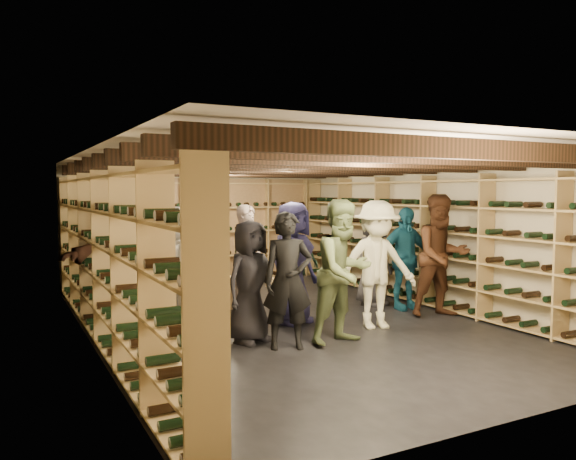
% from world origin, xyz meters
% --- Properties ---
extents(ground, '(8.00, 8.00, 0.00)m').
position_xyz_m(ground, '(0.00, 0.00, 0.00)').
color(ground, black).
rests_on(ground, ground).
extents(walls, '(5.52, 8.02, 2.40)m').
position_xyz_m(walls, '(0.00, 0.00, 1.20)').
color(walls, '#C2B797').
rests_on(walls, ground).
extents(ceiling, '(5.50, 8.00, 0.01)m').
position_xyz_m(ceiling, '(0.00, 0.00, 2.40)').
color(ceiling, beige).
rests_on(ceiling, walls).
extents(ceiling_joists, '(5.40, 7.12, 0.18)m').
position_xyz_m(ceiling_joists, '(0.00, 0.00, 2.26)').
color(ceiling_joists, black).
rests_on(ceiling_joists, ground).
extents(wine_rack_left, '(0.32, 7.50, 2.15)m').
position_xyz_m(wine_rack_left, '(-2.57, 0.00, 1.08)').
color(wine_rack_left, '#A88B51').
rests_on(wine_rack_left, ground).
extents(wine_rack_right, '(0.32, 7.50, 2.15)m').
position_xyz_m(wine_rack_right, '(2.57, 0.00, 1.08)').
color(wine_rack_right, '#A88B51').
rests_on(wine_rack_right, ground).
extents(wine_rack_back, '(4.70, 0.30, 2.15)m').
position_xyz_m(wine_rack_back, '(0.00, 3.83, 1.07)').
color(wine_rack_back, '#A88B51').
rests_on(wine_rack_back, ground).
extents(crate_stack_left, '(0.56, 0.43, 0.85)m').
position_xyz_m(crate_stack_left, '(-0.96, 1.30, 0.42)').
color(crate_stack_left, tan).
rests_on(crate_stack_left, ground).
extents(crate_stack_right, '(0.59, 0.50, 0.51)m').
position_xyz_m(crate_stack_right, '(-0.46, 1.30, 0.26)').
color(crate_stack_right, tan).
rests_on(crate_stack_right, ground).
extents(crate_loose, '(0.59, 0.50, 0.17)m').
position_xyz_m(crate_loose, '(1.23, 2.76, 0.09)').
color(crate_loose, tan).
rests_on(crate_loose, ground).
extents(person_0, '(0.87, 0.72, 1.53)m').
position_xyz_m(person_0, '(-0.96, -0.76, 0.77)').
color(person_0, black).
rests_on(person_0, ground).
extents(person_1, '(0.70, 0.57, 1.65)m').
position_xyz_m(person_1, '(-0.67, -1.23, 0.82)').
color(person_1, black).
rests_on(person_1, ground).
extents(person_2, '(0.98, 0.82, 1.79)m').
position_xyz_m(person_2, '(0.05, -1.34, 0.90)').
color(person_2, '#536238').
rests_on(person_2, ground).
extents(person_3, '(1.26, 0.89, 1.77)m').
position_xyz_m(person_3, '(0.88, -0.90, 0.88)').
color(person_3, beige).
rests_on(person_3, ground).
extents(person_4, '(0.99, 0.47, 1.64)m').
position_xyz_m(person_4, '(2.02, -0.09, 0.82)').
color(person_4, '#16536D').
rests_on(person_4, ground).
extents(person_5, '(1.75, 0.77, 1.82)m').
position_xyz_m(person_5, '(-2.18, 1.04, 0.91)').
color(person_5, brown).
rests_on(person_5, ground).
extents(person_6, '(1.00, 0.85, 1.74)m').
position_xyz_m(person_6, '(-0.01, -0.12, 0.87)').
color(person_6, '#201F4A').
rests_on(person_6, ground).
extents(person_7, '(0.72, 0.61, 1.69)m').
position_xyz_m(person_7, '(-0.39, 0.61, 0.85)').
color(person_7, gray).
rests_on(person_7, ground).
extents(person_8, '(1.04, 0.89, 1.85)m').
position_xyz_m(person_8, '(2.18, -0.76, 0.92)').
color(person_8, '#402313').
rests_on(person_8, ground).
extents(person_9, '(1.23, 0.94, 1.68)m').
position_xyz_m(person_9, '(-1.55, 0.54, 0.84)').
color(person_9, beige).
rests_on(person_9, ground).
extents(person_10, '(0.88, 0.37, 1.51)m').
position_xyz_m(person_10, '(0.24, 0.37, 0.75)').
color(person_10, '#254532').
rests_on(person_10, ground).
extents(person_12, '(0.87, 0.69, 1.55)m').
position_xyz_m(person_12, '(1.78, 0.41, 0.78)').
color(person_12, '#323136').
rests_on(person_12, ground).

